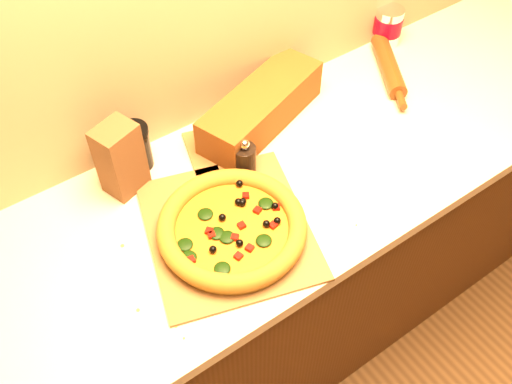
# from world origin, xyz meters

# --- Properties ---
(cabinet) EXTENTS (2.80, 0.65, 0.86)m
(cabinet) POSITION_xyz_m (0.00, 1.43, 0.43)
(cabinet) COLOR #4C2B10
(cabinet) RESTS_ON ground
(countertop) EXTENTS (2.84, 0.68, 0.04)m
(countertop) POSITION_xyz_m (0.00, 1.43, 0.88)
(countertop) COLOR beige
(countertop) RESTS_ON cabinet
(pizza_peel) EXTENTS (0.51, 0.64, 0.01)m
(pizza_peel) POSITION_xyz_m (-0.19, 1.37, 0.90)
(pizza_peel) COLOR brown
(pizza_peel) RESTS_ON countertop
(pizza) EXTENTS (0.38, 0.38, 0.05)m
(pizza) POSITION_xyz_m (-0.20, 1.33, 0.93)
(pizza) COLOR #B37D2C
(pizza) RESTS_ON pizza_peel
(bottle_cap) EXTENTS (0.03, 0.03, 0.01)m
(bottle_cap) POSITION_xyz_m (-0.09, 1.29, 0.90)
(bottle_cap) COLOR black
(bottle_cap) RESTS_ON countertop
(pepper_grinder) EXTENTS (0.06, 0.06, 0.12)m
(pepper_grinder) POSITION_xyz_m (-0.05, 1.50, 0.95)
(pepper_grinder) COLOR black
(pepper_grinder) RESTS_ON countertop
(rolling_pin) EXTENTS (0.23, 0.37, 0.06)m
(rolling_pin) POSITION_xyz_m (0.58, 1.59, 0.93)
(rolling_pin) COLOR #5F3410
(rolling_pin) RESTS_ON countertop
(coffee_canister) EXTENTS (0.10, 0.10, 0.13)m
(coffee_canister) POSITION_xyz_m (0.69, 1.72, 0.97)
(coffee_canister) COLOR silver
(coffee_canister) RESTS_ON countertop
(bread_bag) EXTENTS (0.46, 0.28, 0.12)m
(bread_bag) POSITION_xyz_m (0.10, 1.63, 0.96)
(bread_bag) COLOR brown
(bread_bag) RESTS_ON countertop
(paper_bag) EXTENTS (0.13, 0.11, 0.21)m
(paper_bag) POSITION_xyz_m (-0.34, 1.64, 1.01)
(paper_bag) COLOR brown
(paper_bag) RESTS_ON countertop
(dark_jar) EXTENTS (0.08, 0.08, 0.14)m
(dark_jar) POSITION_xyz_m (-0.28, 1.69, 0.97)
(dark_jar) COLOR black
(dark_jar) RESTS_ON countertop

